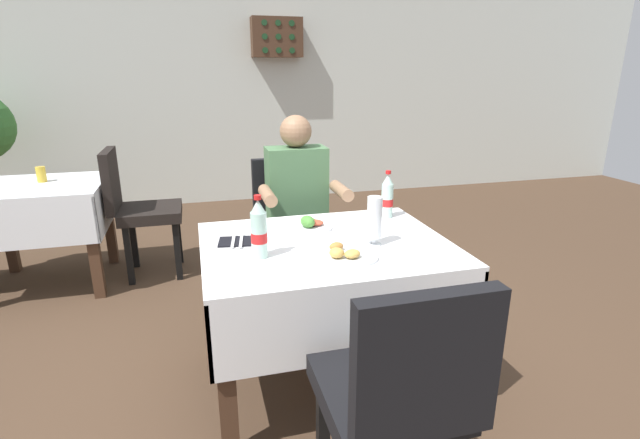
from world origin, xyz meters
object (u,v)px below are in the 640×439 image
object	(u,v)px
plate_near_camera	(346,254)
background_table_tumbler	(41,174)
chair_far_diner_seat	(290,227)
beer_glass_left	(374,220)
cola_bottle_primary	(387,197)
wall_bottle_rack	(277,37)
plate_far_diner	(310,224)
napkin_cutlery_set	(237,241)
main_dining_table	(325,276)
background_chair_right	(137,205)
cola_bottle_secondary	(259,231)
background_dining_table	(43,211)
seated_diner_far	(299,207)
chair_near_camera_side	(399,393)

from	to	relation	value
plate_near_camera	background_table_tumbler	bearing A→B (deg)	130.81
chair_far_diner_seat	beer_glass_left	bearing A→B (deg)	-77.65
plate_near_camera	cola_bottle_primary	xyz separation A→B (m)	(0.39, 0.49, 0.10)
wall_bottle_rack	plate_far_diner	bearing A→B (deg)	-97.73
napkin_cutlery_set	background_table_tumbler	size ratio (longest dim) A/B	1.78
background_table_tumbler	wall_bottle_rack	size ratio (longest dim) A/B	0.20
beer_glass_left	napkin_cutlery_set	size ratio (longest dim) A/B	1.15
cola_bottle_primary	main_dining_table	bearing A→B (deg)	-145.37
background_chair_right	wall_bottle_rack	world-z (taller)	wall_bottle_rack
cola_bottle_secondary	background_dining_table	world-z (taller)	cola_bottle_secondary
plate_far_diner	napkin_cutlery_set	size ratio (longest dim) A/B	1.16
chair_far_diner_seat	seated_diner_far	size ratio (longest dim) A/B	0.77
plate_near_camera	beer_glass_left	world-z (taller)	beer_glass_left
beer_glass_left	wall_bottle_rack	world-z (taller)	wall_bottle_rack
background_dining_table	wall_bottle_rack	world-z (taller)	wall_bottle_rack
chair_near_camera_side	plate_far_diner	world-z (taller)	chair_near_camera_side
chair_far_diner_seat	background_table_tumbler	xyz separation A→B (m)	(-1.61, 0.87, 0.25)
main_dining_table	background_dining_table	world-z (taller)	same
plate_far_diner	beer_glass_left	world-z (taller)	beer_glass_left
plate_near_camera	background_dining_table	size ratio (longest dim) A/B	0.31
cola_bottle_secondary	background_chair_right	size ratio (longest dim) A/B	0.28
plate_near_camera	chair_far_diner_seat	bearing A→B (deg)	91.91
main_dining_table	seated_diner_far	distance (m)	0.74
plate_far_diner	beer_glass_left	size ratio (longest dim) A/B	1.00
plate_near_camera	background_chair_right	world-z (taller)	background_chair_right
plate_near_camera	plate_far_diner	world-z (taller)	plate_far_diner
chair_far_diner_seat	background_dining_table	size ratio (longest dim) A/B	1.15
background_table_tumbler	cola_bottle_secondary	bearing A→B (deg)	-54.42
seated_diner_far	main_dining_table	bearing A→B (deg)	-92.77
plate_near_camera	background_dining_table	xyz separation A→B (m)	(-1.66, 1.83, -0.21)
plate_far_diner	wall_bottle_rack	distance (m)	3.54
seated_diner_far	background_table_tumbler	distance (m)	1.92
cola_bottle_secondary	background_chair_right	distance (m)	1.89
seated_diner_far	wall_bottle_rack	xyz separation A→B (m)	(0.40, 2.82, 1.15)
napkin_cutlery_set	chair_far_diner_seat	bearing A→B (deg)	61.70
cola_bottle_primary	background_chair_right	world-z (taller)	cola_bottle_primary
background_table_tumbler	chair_near_camera_side	bearing A→B (deg)	-57.66
plate_far_diner	cola_bottle_secondary	world-z (taller)	cola_bottle_secondary
background_chair_right	wall_bottle_rack	bearing A→B (deg)	53.43
main_dining_table	plate_far_diner	bearing A→B (deg)	95.81
plate_far_diner	cola_bottle_secondary	distance (m)	0.44
main_dining_table	plate_near_camera	size ratio (longest dim) A/B	4.37
main_dining_table	plate_far_diner	xyz separation A→B (m)	(-0.02, 0.22, 0.19)
plate_near_camera	napkin_cutlery_set	size ratio (longest dim) A/B	1.32
main_dining_table	wall_bottle_rack	xyz separation A→B (m)	(0.43, 3.55, 1.28)
plate_near_camera	cola_bottle_primary	size ratio (longest dim) A/B	1.01
main_dining_table	seated_diner_far	xyz separation A→B (m)	(0.04, 0.73, 0.13)
cola_bottle_secondary	chair_far_diner_seat	bearing A→B (deg)	71.28
beer_glass_left	cola_bottle_primary	size ratio (longest dim) A/B	0.88
plate_far_diner	background_dining_table	distance (m)	2.15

